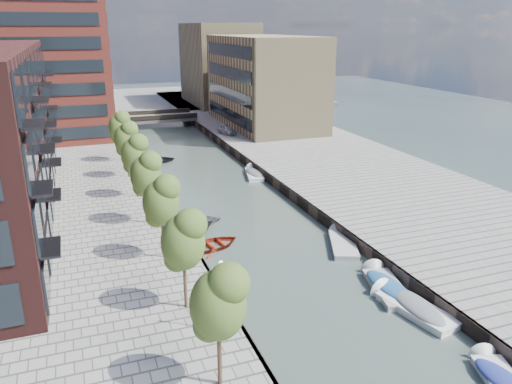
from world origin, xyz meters
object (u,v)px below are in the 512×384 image
tree_4 (134,153)px  motorboat_3 (385,285)px  sloop_3 (194,224)px  motorboat_4 (254,174)px  motorboat_0 (501,380)px  tree_6 (119,126)px  sloop_1 (190,233)px  tree_1 (183,239)px  motorboat_1 (410,306)px  tree_2 (161,199)px  tree_0 (218,300)px  sloop_2 (213,247)px  sloop_4 (155,162)px  tree_5 (126,138)px  tree_3 (145,172)px  motorboat_2 (342,243)px  bridge (156,118)px  car (227,129)px

tree_4 → motorboat_3: bearing=-58.8°
sloop_3 → motorboat_4: size_ratio=0.92×
motorboat_0 → tree_6: bearing=106.1°
sloop_1 → motorboat_3: 16.87m
sloop_1 → tree_1: bearing=141.8°
motorboat_1 → motorboat_4: 30.42m
motorboat_3 → tree_2: bearing=149.7°
tree_0 → tree_2: (0.00, 14.00, 0.00)m
tree_6 → sloop_2: tree_6 is taller
tree_2 → motorboat_1: tree_2 is taller
motorboat_0 → sloop_4: bearing=100.7°
tree_4 → tree_5: size_ratio=1.00×
tree_3 → tree_0: bearing=-90.0°
motorboat_2 → motorboat_4: (-0.03, 20.42, 0.10)m
bridge → tree_4: tree_4 is taller
tree_5 → bridge: bearing=75.6°
motorboat_4 → tree_2: bearing=-125.1°
tree_3 → tree_5: 14.00m
motorboat_2 → car: size_ratio=1.45×
sloop_4 → motorboat_3: bearing=-164.2°
tree_0 → sloop_2: bearing=75.5°
motorboat_3 → motorboat_4: motorboat_3 is taller
tree_3 → tree_4: (0.00, 7.00, 0.00)m
sloop_3 → tree_4: bearing=37.3°
sloop_4 → motorboat_0: 48.11m
sloop_4 → motorboat_0: bearing=-167.0°
tree_5 → sloop_2: tree_5 is taller
tree_1 → car: bearing=70.1°
sloop_2 → sloop_3: 5.25m
sloop_3 → car: car is taller
tree_2 → tree_3: bearing=90.0°
sloop_1 → sloop_2: sloop_1 is taller
motorboat_3 → motorboat_4: size_ratio=1.07×
motorboat_4 → car: bearing=82.4°
sloop_4 → tree_0: bearing=176.8°
tree_6 → motorboat_1: size_ratio=1.02×
tree_4 → motorboat_1: 28.23m
tree_3 → tree_4: same height
tree_6 → sloop_4: 6.98m
tree_5 → motorboat_4: bearing=-4.4°
tree_5 → motorboat_3: (13.17, -28.70, -5.09)m
tree_2 → motorboat_4: size_ratio=1.13×
sloop_2 → tree_5: bearing=-3.5°
tree_1 → motorboat_2: bearing=24.8°
tree_0 → tree_4: same height
tree_0 → sloop_3: (3.95, 21.66, -5.31)m
bridge → tree_1: 61.71m
bridge → motorboat_0: (4.64, -71.58, -1.20)m
bridge → motorboat_4: (5.51, -34.08, -1.19)m
tree_6 → sloop_2: (4.24, -25.58, -5.31)m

